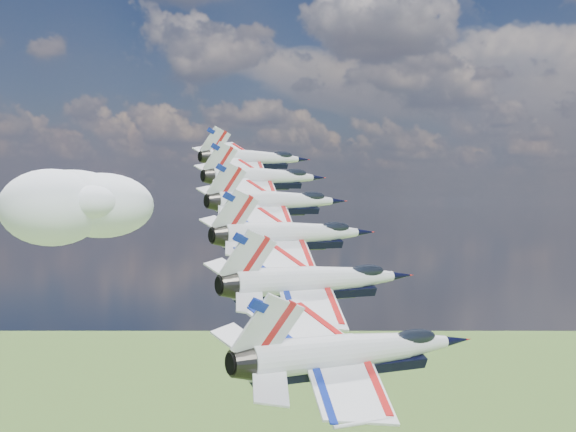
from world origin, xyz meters
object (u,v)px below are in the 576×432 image
Objects in this scene: jet_1 at (267,177)px; jet_4 at (322,280)px; jet_0 at (257,158)px; jet_5 at (360,350)px; jet_2 at (280,201)px; jet_3 at (297,234)px.

jet_1 is 1.00× the size of jet_4.
jet_5 is at bearing -20.38° from jet_0.
jet_4 is 11.91m from jet_5.
jet_0 reaches higher than jet_4.
jet_1 reaches higher than jet_5.
jet_2 reaches higher than jet_5.
jet_2 is 35.72m from jet_5.
jet_0 is 1.00× the size of jet_5.
jet_3 is (24.50, -24.69, -8.16)m from jet_0.
jet_0 is 47.63m from jet_4.
jet_1 is 35.72m from jet_4.
jet_0 is 35.72m from jet_3.
jet_5 is at bearing -20.38° from jet_3.
jet_1 reaches higher than jet_4.
jet_3 is at bearing 159.62° from jet_5.
jet_4 is at bearing -20.38° from jet_2.
jet_0 is 1.00× the size of jet_4.
jet_2 is at bearing 159.62° from jet_5.
jet_1 reaches higher than jet_3.
jet_0 is at bearing 159.62° from jet_4.
jet_5 is (32.66, -32.92, -10.88)m from jet_1.
jet_3 is 1.00× the size of jet_4.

